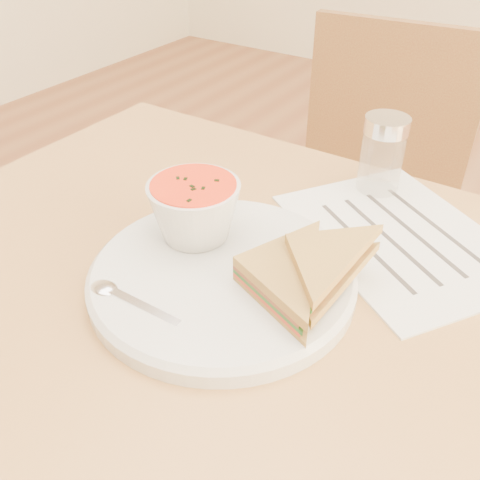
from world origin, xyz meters
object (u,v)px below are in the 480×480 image
Objects in this scene: chair_far at (352,233)px; condiment_shaker at (382,155)px; soup_bowl at (195,213)px; plate at (222,277)px.

chair_far and condiment_shaker have the same top height.
chair_far reaches higher than soup_bowl.
soup_bowl is (0.01, -0.58, 0.37)m from chair_far.
soup_bowl is 0.28m from condiment_shaker.
chair_far is 8.18× the size of soup_bowl.
chair_far is 7.97× the size of condiment_shaker.
condiment_shaker is (0.12, 0.25, 0.00)m from soup_bowl.
soup_bowl is 0.98× the size of condiment_shaker.
chair_far is 0.52m from condiment_shaker.
plate is 0.30m from condiment_shaker.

